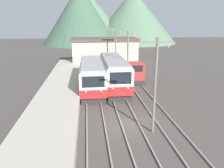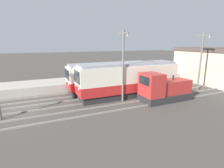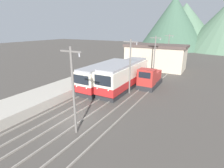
# 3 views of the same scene
# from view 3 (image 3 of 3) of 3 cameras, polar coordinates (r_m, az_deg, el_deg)

# --- Properties ---
(ground_plane) EXTENTS (200.00, 200.00, 0.00)m
(ground_plane) POSITION_cam_3_polar(r_m,az_deg,el_deg) (17.69, -12.52, -11.27)
(ground_plane) COLOR #47423D
(platform_left) EXTENTS (4.50, 54.00, 1.02)m
(platform_left) POSITION_cam_3_polar(r_m,az_deg,el_deg) (21.86, -24.99, -5.33)
(platform_left) COLOR #ADA599
(platform_left) RESTS_ON ground
(track_left) EXTENTS (1.54, 60.00, 0.14)m
(track_left) POSITION_cam_3_polar(r_m,az_deg,el_deg) (19.35, -18.37, -8.91)
(track_left) COLOR gray
(track_left) RESTS_ON ground
(track_center) EXTENTS (1.54, 60.00, 0.14)m
(track_center) POSITION_cam_3_polar(r_m,az_deg,el_deg) (17.54, -12.04, -11.24)
(track_center) COLOR gray
(track_center) RESTS_ON ground
(track_right) EXTENTS (1.54, 60.00, 0.14)m
(track_right) POSITION_cam_3_polar(r_m,az_deg,el_deg) (15.92, -3.64, -14.07)
(track_right) COLOR gray
(track_right) RESTS_ON ground
(commuter_train_left) EXTENTS (2.84, 10.93, 3.53)m
(commuter_train_left) POSITION_cam_3_polar(r_m,az_deg,el_deg) (25.97, -2.40, 2.53)
(commuter_train_left) COLOR #28282B
(commuter_train_left) RESTS_ON ground
(commuter_train_center) EXTENTS (2.84, 11.84, 3.79)m
(commuter_train_center) POSITION_cam_3_polar(r_m,az_deg,el_deg) (25.42, 4.07, 2.42)
(commuter_train_center) COLOR #28282B
(commuter_train_center) RESTS_ON ground
(shunting_locomotive) EXTENTS (2.40, 5.58, 3.00)m
(shunting_locomotive) POSITION_cam_3_polar(r_m,az_deg,el_deg) (26.79, 12.19, 1.63)
(shunting_locomotive) COLOR #28282B
(shunting_locomotive) RESTS_ON ground
(catenary_mast_near) EXTENTS (2.00, 0.20, 7.19)m
(catenary_mast_near) POSITION_cam_3_polar(r_m,az_deg,el_deg) (14.01, -12.50, -1.59)
(catenary_mast_near) COLOR slate
(catenary_mast_near) RESTS_ON ground
(catenary_mast_mid) EXTENTS (2.00, 0.20, 7.19)m
(catenary_mast_mid) POSITION_cam_3_polar(r_m,az_deg,el_deg) (22.98, 5.95, 6.25)
(catenary_mast_mid) COLOR slate
(catenary_mast_mid) RESTS_ON ground
(catenary_mast_far) EXTENTS (2.00, 0.20, 7.19)m
(catenary_mast_far) POSITION_cam_3_polar(r_m,az_deg,el_deg) (33.14, 13.74, 9.36)
(catenary_mast_far) COLOR slate
(catenary_mast_far) RESTS_ON ground
(catenary_mast_distant) EXTENTS (2.00, 0.20, 7.19)m
(catenary_mast_distant) POSITION_cam_3_polar(r_m,az_deg,el_deg) (43.67, 17.88, 10.93)
(catenary_mast_distant) COLOR slate
(catenary_mast_distant) RESTS_ON ground
(station_building) EXTENTS (12.60, 6.30, 5.21)m
(station_building) POSITION_cam_3_polar(r_m,az_deg,el_deg) (39.13, 13.94, 8.66)
(station_building) COLOR beige
(station_building) RESTS_ON ground
(mountain_backdrop) EXTENTS (51.80, 38.08, 21.01)m
(mountain_backdrop) POSITION_cam_3_polar(r_m,az_deg,el_deg) (84.08, 26.16, 17.06)
(mountain_backdrop) COLOR #3D5B47
(mountain_backdrop) RESTS_ON ground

